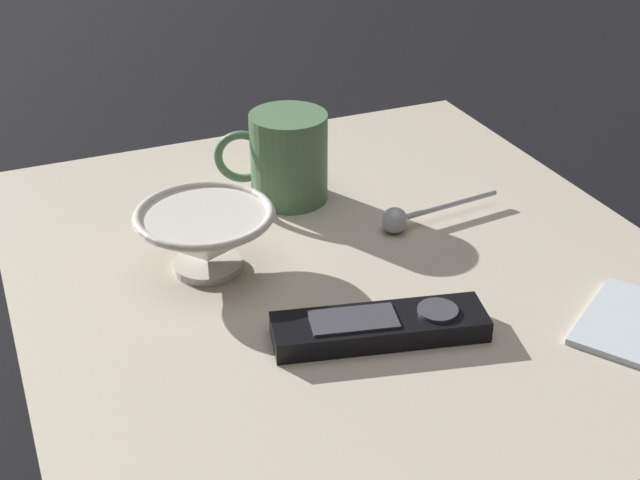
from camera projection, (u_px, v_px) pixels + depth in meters
ground_plane at (344, 298)px, 0.86m from camera, size 6.00×6.00×0.00m
table at (344, 280)px, 0.85m from camera, size 0.61×0.68×0.04m
cereal_bowl at (206, 236)px, 0.81m from camera, size 0.13×0.13×0.06m
coffee_mug at (283, 158)px, 0.93m from camera, size 0.11×0.08×0.10m
teaspoon at (405, 217)px, 0.89m from camera, size 0.14×0.03×0.03m
tv_remote_near at (380, 326)px, 0.73m from camera, size 0.19×0.09×0.02m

